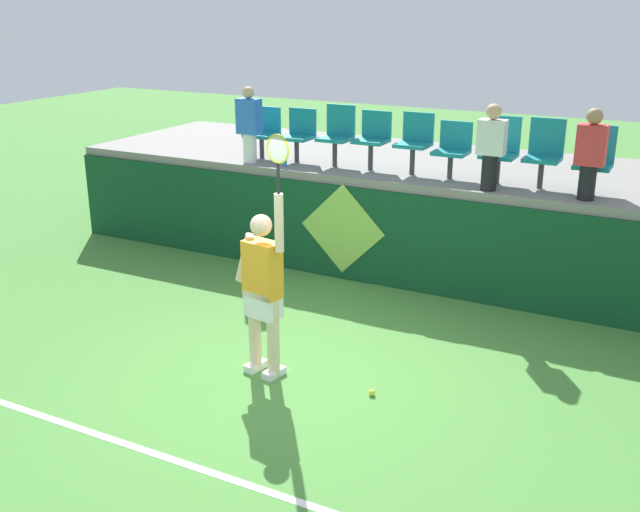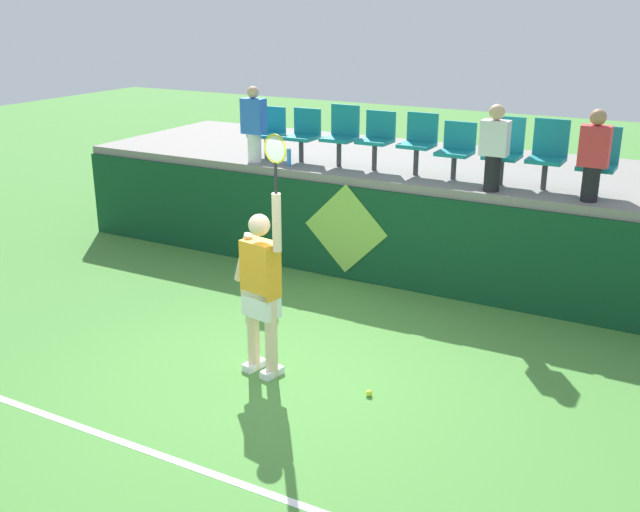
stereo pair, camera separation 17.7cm
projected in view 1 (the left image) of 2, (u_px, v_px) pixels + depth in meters
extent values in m
plane|color=#478438|center=(282.00, 377.00, 7.86)|extent=(40.00, 40.00, 0.00)
cube|color=#0F4223|center=(394.00, 239.00, 10.17)|extent=(10.82, 0.20, 1.33)
cube|color=gray|center=(434.00, 165.00, 11.20)|extent=(10.82, 3.10, 0.12)
cube|color=white|center=(180.00, 462.00, 6.42)|extent=(9.74, 0.08, 0.01)
cube|color=white|center=(256.00, 366.00, 8.02)|extent=(0.17, 0.28, 0.08)
cube|color=white|center=(274.00, 373.00, 7.86)|extent=(0.17, 0.28, 0.08)
cylinder|color=beige|center=(255.00, 332.00, 7.89)|extent=(0.13, 0.13, 0.87)
cylinder|color=beige|center=(273.00, 339.00, 7.73)|extent=(0.13, 0.13, 0.87)
cube|color=white|center=(263.00, 303.00, 7.70)|extent=(0.40, 0.29, 0.28)
cube|color=orange|center=(262.00, 269.00, 7.58)|extent=(0.42, 0.29, 0.58)
sphere|color=beige|center=(261.00, 225.00, 7.43)|extent=(0.22, 0.22, 0.22)
cylinder|color=beige|center=(245.00, 258.00, 7.69)|extent=(0.27, 0.14, 0.55)
cylinder|color=beige|center=(279.00, 223.00, 7.26)|extent=(0.09, 0.09, 0.58)
cylinder|color=black|center=(278.00, 178.00, 7.12)|extent=(0.03, 0.03, 0.30)
torus|color=gold|center=(278.00, 149.00, 7.03)|extent=(0.28, 0.08, 0.28)
ellipsoid|color=silver|center=(278.00, 149.00, 7.03)|extent=(0.24, 0.06, 0.24)
sphere|color=#D1E533|center=(372.00, 393.00, 7.49)|extent=(0.07, 0.07, 0.07)
cylinder|color=#338CE5|center=(285.00, 158.00, 10.81)|extent=(0.06, 0.06, 0.25)
cylinder|color=#38383D|center=(262.00, 147.00, 11.35)|extent=(0.07, 0.07, 0.32)
cube|color=#147F89|center=(261.00, 135.00, 11.29)|extent=(0.44, 0.42, 0.05)
cube|color=#147F89|center=(268.00, 119.00, 11.38)|extent=(0.44, 0.04, 0.38)
cylinder|color=#38383D|center=(297.00, 151.00, 11.08)|extent=(0.07, 0.07, 0.33)
cube|color=#147F89|center=(297.00, 138.00, 11.02)|extent=(0.44, 0.42, 0.05)
cube|color=#147F89|center=(303.00, 121.00, 11.11)|extent=(0.44, 0.04, 0.38)
cylinder|color=#38383D|center=(335.00, 153.00, 10.80)|extent=(0.07, 0.07, 0.37)
cube|color=#147F89|center=(335.00, 139.00, 10.74)|extent=(0.44, 0.42, 0.05)
cube|color=#147F89|center=(341.00, 120.00, 10.82)|extent=(0.44, 0.04, 0.44)
cylinder|color=#38383D|center=(371.00, 156.00, 10.56)|extent=(0.07, 0.07, 0.38)
cube|color=#147F89|center=(371.00, 141.00, 10.49)|extent=(0.44, 0.42, 0.05)
cube|color=#147F89|center=(377.00, 124.00, 10.58)|extent=(0.44, 0.04, 0.38)
cylinder|color=#38383D|center=(412.00, 161.00, 10.28)|extent=(0.07, 0.07, 0.38)
cube|color=#147F89|center=(413.00, 145.00, 10.21)|extent=(0.44, 0.42, 0.05)
cube|color=#147F89|center=(419.00, 127.00, 10.30)|extent=(0.44, 0.04, 0.39)
cylinder|color=#38383D|center=(450.00, 167.00, 10.06)|extent=(0.07, 0.07, 0.33)
cube|color=#147F89|center=(451.00, 153.00, 10.00)|extent=(0.44, 0.42, 0.05)
cube|color=#147F89|center=(456.00, 135.00, 10.09)|extent=(0.44, 0.04, 0.37)
cylinder|color=#38383D|center=(497.00, 171.00, 9.78)|extent=(0.07, 0.07, 0.34)
cube|color=#147F89|center=(498.00, 156.00, 9.71)|extent=(0.44, 0.42, 0.05)
cube|color=#147F89|center=(504.00, 134.00, 9.79)|extent=(0.44, 0.04, 0.46)
cylinder|color=#38383D|center=(541.00, 175.00, 9.53)|extent=(0.07, 0.07, 0.35)
cube|color=#147F89|center=(542.00, 159.00, 9.47)|extent=(0.44, 0.42, 0.05)
cube|color=#147F89|center=(547.00, 137.00, 9.54)|extent=(0.44, 0.04, 0.47)
cylinder|color=#38383D|center=(591.00, 181.00, 9.27)|extent=(0.07, 0.07, 0.32)
cube|color=#147F89|center=(593.00, 166.00, 9.21)|extent=(0.44, 0.42, 0.05)
cube|color=#147F89|center=(597.00, 143.00, 9.29)|extent=(0.44, 0.04, 0.45)
cylinder|color=black|center=(587.00, 182.00, 8.98)|extent=(0.20, 0.20, 0.42)
cube|color=red|center=(591.00, 145.00, 8.84)|extent=(0.34, 0.20, 0.48)
sphere|color=#A87A56|center=(595.00, 116.00, 8.73)|extent=(0.19, 0.19, 0.19)
cylinder|color=black|center=(489.00, 172.00, 9.43)|extent=(0.20, 0.20, 0.45)
cube|color=white|center=(492.00, 137.00, 9.29)|extent=(0.34, 0.20, 0.43)
sphere|color=#DBAD84|center=(494.00, 112.00, 9.18)|extent=(0.19, 0.19, 0.19)
cylinder|color=white|center=(250.00, 148.00, 11.06)|extent=(0.20, 0.20, 0.42)
cube|color=blue|center=(249.00, 116.00, 10.91)|extent=(0.34, 0.20, 0.51)
sphere|color=#DBAD84|center=(248.00, 92.00, 10.80)|extent=(0.17, 0.17, 0.17)
cube|color=#0F4223|center=(342.00, 279.00, 10.62)|extent=(0.90, 0.01, 0.00)
plane|color=#8CC64C|center=(342.00, 229.00, 10.38)|extent=(1.27, 0.00, 1.27)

